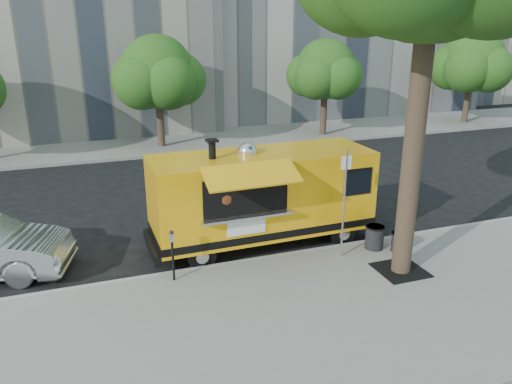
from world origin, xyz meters
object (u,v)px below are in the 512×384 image
parking_meter (172,249)px  trash_bin_right (399,241)px  far_tree_d (472,61)px  trash_bin_left (375,237)px  far_tree_c (326,69)px  sign_post (344,198)px  food_truck (262,196)px  far_tree_b (157,72)px

parking_meter → trash_bin_right: size_ratio=2.48×
far_tree_d → trash_bin_left: far_tree_d is taller
far_tree_c → sign_post: bearing=-114.8°
far_tree_d → trash_bin_left: bearing=-137.6°
far_tree_c → far_tree_d: far_tree_d is taller
parking_meter → food_truck: food_truck is taller
far_tree_b → far_tree_c: (9.00, -0.30, -0.12)m
far_tree_d → sign_post: far_tree_d is taller
far_tree_c → food_truck: 14.85m
parking_meter → trash_bin_left: (5.67, -0.07, -0.48)m
far_tree_b → parking_meter: 14.48m
far_tree_b → sign_post: bearing=-79.9°
far_tree_c → trash_bin_right: (-4.78, -14.18, -3.28)m
far_tree_d → parking_meter: size_ratio=4.23×
sign_post → parking_meter: 4.64m
trash_bin_right → far_tree_c: bearing=71.4°
far_tree_d → food_truck: 22.11m
parking_meter → trash_bin_left: bearing=-0.7°
trash_bin_left → parking_meter: bearing=179.3°
far_tree_c → trash_bin_right: far_tree_c is taller
far_tree_b → food_truck: 12.77m
far_tree_d → parking_meter: (-21.00, -13.95, -2.91)m
sign_post → food_truck: food_truck is taller
food_truck → trash_bin_right: size_ratio=12.33×
trash_bin_right → far_tree_d: bearing=44.2°
sign_post → trash_bin_left: bearing=6.8°
parking_meter → trash_bin_left: 5.69m
food_truck → trash_bin_left: (2.80, -1.59, -1.02)m
far_tree_d → sign_post: 21.79m
far_tree_d → far_tree_b: bearing=179.7°
far_tree_b → food_truck: bearing=-86.0°
far_tree_c → food_truck: far_tree_c is taller
far_tree_d → trash_bin_right: 20.91m
far_tree_d → parking_meter: far_tree_d is taller
far_tree_b → far_tree_d: (19.00, -0.10, 0.06)m
food_truck → trash_bin_right: 4.03m
far_tree_b → parking_meter: far_tree_b is taller
sign_post → parking_meter: (-4.55, 0.20, -0.87)m
parking_meter → far_tree_d: bearing=33.6°
trash_bin_left → far_tree_d: bearing=42.4°
far_tree_d → food_truck: (-18.13, -12.43, -2.36)m
parking_meter → trash_bin_right: bearing=-4.0°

